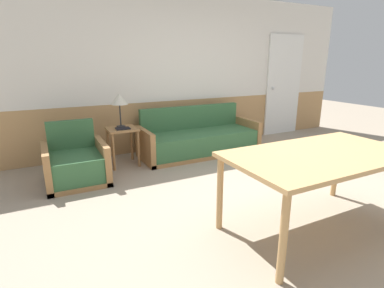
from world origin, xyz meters
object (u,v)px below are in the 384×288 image
object	(u,v)px
side_table	(122,136)
table_lamp	(119,100)
dining_table	(321,160)
couch	(199,140)
armchair	(76,165)

from	to	relation	value
side_table	table_lamp	size ratio (longest dim) A/B	1.16
dining_table	table_lamp	bearing A→B (deg)	113.00
couch	side_table	bearing A→B (deg)	179.19
armchair	dining_table	distance (m)	3.00
side_table	armchair	bearing A→B (deg)	-152.66
table_lamp	couch	bearing A→B (deg)	-4.16
couch	side_table	xyz separation A→B (m)	(-1.32, 0.02, 0.22)
side_table	couch	bearing A→B (deg)	-0.81
table_lamp	dining_table	world-z (taller)	table_lamp
armchair	dining_table	bearing A→B (deg)	-58.49
couch	armchair	size ratio (longest dim) A/B	2.59
couch	side_table	distance (m)	1.34
side_table	dining_table	size ratio (longest dim) A/B	0.34
table_lamp	dining_table	xyz separation A→B (m)	(1.16, -2.73, -0.30)
table_lamp	dining_table	bearing A→B (deg)	-67.00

